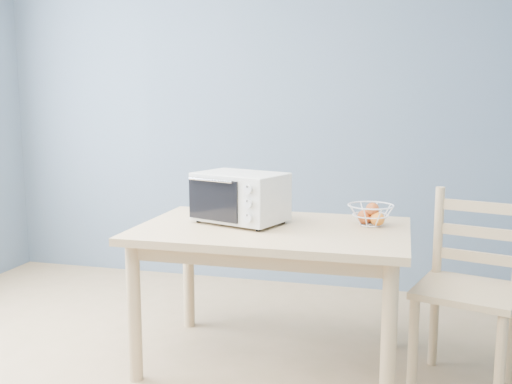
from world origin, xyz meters
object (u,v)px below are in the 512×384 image
(toaster_oven, at_px, (237,196))
(fruit_basket, at_px, (371,214))
(dining_table, at_px, (272,246))
(dining_chair, at_px, (468,293))

(toaster_oven, height_order, fruit_basket, toaster_oven)
(dining_table, bearing_deg, dining_chair, 0.00)
(dining_table, relative_size, fruit_basket, 4.75)
(dining_chair, bearing_deg, dining_table, -163.17)
(fruit_basket, bearing_deg, dining_table, -161.55)
(fruit_basket, xyz_separation_m, dining_chair, (0.49, -0.17, -0.34))
(dining_chair, bearing_deg, fruit_basket, 178.01)
(toaster_oven, relative_size, fruit_basket, 1.84)
(toaster_oven, bearing_deg, fruit_basket, 27.62)
(dining_chair, bearing_deg, toaster_oven, -166.24)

